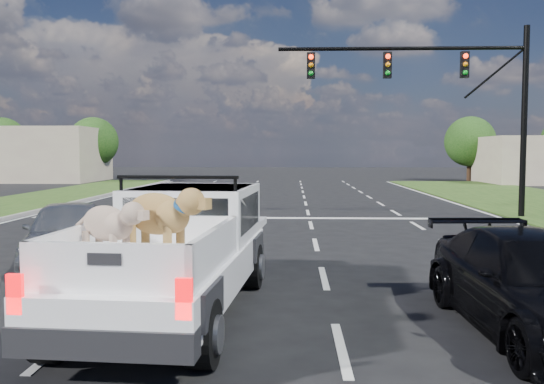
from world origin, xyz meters
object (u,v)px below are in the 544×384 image
at_px(traffic_signal, 458,89).
at_px(pickup_truck, 177,248).
at_px(black_coupe, 536,284).
at_px(silver_sedan, 68,232).

bearing_deg(traffic_signal, pickup_truck, -121.03).
bearing_deg(black_coupe, pickup_truck, 167.23).
relative_size(silver_sedan, black_coupe, 0.88).
height_order(pickup_truck, silver_sedan, pickup_truck).
xyz_separation_m(traffic_signal, pickup_truck, (-7.79, -12.95, -3.75)).
bearing_deg(black_coupe, silver_sedan, 148.17).
xyz_separation_m(silver_sedan, black_coupe, (8.08, -4.48, -0.02)).
bearing_deg(traffic_signal, silver_sedan, -139.38).
bearing_deg(pickup_truck, black_coupe, -5.83).
height_order(silver_sedan, black_coupe, silver_sedan).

